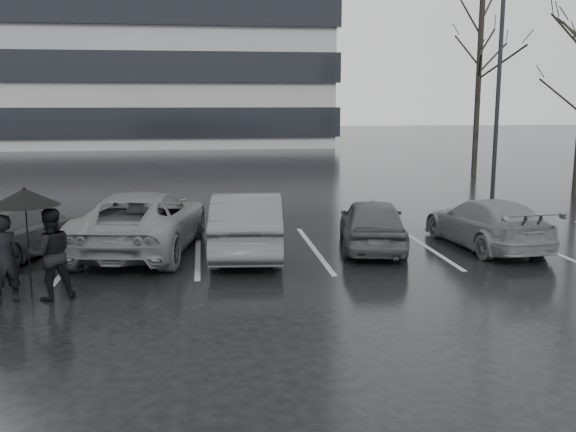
{
  "coord_description": "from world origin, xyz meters",
  "views": [
    {
      "loc": [
        -2.04,
        -12.5,
        3.54
      ],
      "look_at": [
        -0.24,
        1.0,
        1.1
      ],
      "focal_mm": 40.0,
      "sensor_mm": 36.0,
      "label": 1
    }
  ],
  "objects_px": {
    "pedestrian_left": "(4,259)",
    "car_east": "(486,223)",
    "car_main": "(372,223)",
    "car_west_c": "(10,231)",
    "car_west_a": "(247,223)",
    "pedestrian_right": "(51,254)",
    "tree_north": "(478,86)",
    "lamp_post": "(498,96)",
    "car_west_b": "(142,222)"
  },
  "relations": [
    {
      "from": "car_west_b",
      "to": "lamp_post",
      "type": "xyz_separation_m",
      "value": [
        11.26,
        5.28,
        2.98
      ]
    },
    {
      "from": "car_west_a",
      "to": "car_east",
      "type": "bearing_deg",
      "value": -175.69
    },
    {
      "from": "car_east",
      "to": "pedestrian_right",
      "type": "bearing_deg",
      "value": 11.78
    },
    {
      "from": "car_west_b",
      "to": "pedestrian_right",
      "type": "xyz_separation_m",
      "value": [
        -1.29,
        -3.6,
        0.11
      ]
    },
    {
      "from": "car_east",
      "to": "tree_north",
      "type": "distance_m",
      "value": 16.49
    },
    {
      "from": "car_west_a",
      "to": "car_east",
      "type": "height_order",
      "value": "car_west_a"
    },
    {
      "from": "car_west_c",
      "to": "tree_north",
      "type": "xyz_separation_m",
      "value": [
        17.43,
        14.49,
        3.62
      ]
    },
    {
      "from": "car_main",
      "to": "car_west_a",
      "type": "bearing_deg",
      "value": 12.76
    },
    {
      "from": "car_main",
      "to": "car_west_b",
      "type": "xyz_separation_m",
      "value": [
        -5.5,
        0.47,
        0.1
      ]
    },
    {
      "from": "car_west_b",
      "to": "tree_north",
      "type": "xyz_separation_m",
      "value": [
        14.5,
        14.22,
        3.52
      ]
    },
    {
      "from": "car_west_a",
      "to": "car_west_c",
      "type": "bearing_deg",
      "value": 1.14
    },
    {
      "from": "car_west_c",
      "to": "car_main",
      "type": "bearing_deg",
      "value": -164.42
    },
    {
      "from": "car_west_c",
      "to": "pedestrian_right",
      "type": "height_order",
      "value": "pedestrian_right"
    },
    {
      "from": "pedestrian_left",
      "to": "car_east",
      "type": "bearing_deg",
      "value": 165.53
    },
    {
      "from": "car_west_a",
      "to": "pedestrian_left",
      "type": "distance_m",
      "value": 5.49
    },
    {
      "from": "tree_north",
      "to": "lamp_post",
      "type": "bearing_deg",
      "value": -109.95
    },
    {
      "from": "car_main",
      "to": "pedestrian_left",
      "type": "relative_size",
      "value": 2.31
    },
    {
      "from": "car_west_b",
      "to": "car_east",
      "type": "relative_size",
      "value": 1.26
    },
    {
      "from": "car_west_a",
      "to": "pedestrian_left",
      "type": "relative_size",
      "value": 2.78
    },
    {
      "from": "pedestrian_right",
      "to": "car_west_a",
      "type": "bearing_deg",
      "value": -163.64
    },
    {
      "from": "car_main",
      "to": "car_west_c",
      "type": "distance_m",
      "value": 8.43
    },
    {
      "from": "pedestrian_left",
      "to": "lamp_post",
      "type": "distance_m",
      "value": 16.34
    },
    {
      "from": "car_main",
      "to": "car_east",
      "type": "bearing_deg",
      "value": -173.09
    },
    {
      "from": "pedestrian_right",
      "to": "tree_north",
      "type": "relative_size",
      "value": 0.2
    },
    {
      "from": "car_main",
      "to": "car_west_c",
      "type": "bearing_deg",
      "value": 8.93
    },
    {
      "from": "car_west_b",
      "to": "pedestrian_left",
      "type": "height_order",
      "value": "pedestrian_left"
    },
    {
      "from": "car_main",
      "to": "car_west_a",
      "type": "distance_m",
      "value": 3.05
    },
    {
      "from": "pedestrian_left",
      "to": "pedestrian_right",
      "type": "distance_m",
      "value": 0.78
    },
    {
      "from": "pedestrian_left",
      "to": "lamp_post",
      "type": "bearing_deg",
      "value": -177.02
    },
    {
      "from": "tree_north",
      "to": "car_west_c",
      "type": "bearing_deg",
      "value": -140.26
    },
    {
      "from": "car_west_c",
      "to": "pedestrian_left",
      "type": "xyz_separation_m",
      "value": [
        0.87,
        -3.46,
        0.17
      ]
    },
    {
      "from": "car_west_c",
      "to": "pedestrian_left",
      "type": "bearing_deg",
      "value": 121.03
    },
    {
      "from": "car_west_b",
      "to": "car_east",
      "type": "xyz_separation_m",
      "value": [
        8.33,
        -0.63,
        -0.13
      ]
    },
    {
      "from": "pedestrian_right",
      "to": "tree_north",
      "type": "height_order",
      "value": "tree_north"
    },
    {
      "from": "lamp_post",
      "to": "pedestrian_left",
      "type": "bearing_deg",
      "value": -145.92
    },
    {
      "from": "car_west_c",
      "to": "car_east",
      "type": "height_order",
      "value": "car_west_c"
    },
    {
      "from": "car_west_b",
      "to": "tree_north",
      "type": "distance_m",
      "value": 20.61
    },
    {
      "from": "pedestrian_right",
      "to": "pedestrian_left",
      "type": "bearing_deg",
      "value": -12.8
    },
    {
      "from": "car_west_a",
      "to": "pedestrian_right",
      "type": "distance_m",
      "value": 4.8
    },
    {
      "from": "car_east",
      "to": "car_west_b",
      "type": "bearing_deg",
      "value": -9.72
    },
    {
      "from": "tree_north",
      "to": "pedestrian_right",
      "type": "bearing_deg",
      "value": -131.55
    },
    {
      "from": "pedestrian_left",
      "to": "tree_north",
      "type": "height_order",
      "value": "tree_north"
    },
    {
      "from": "tree_north",
      "to": "car_west_a",
      "type": "bearing_deg",
      "value": -129.12
    },
    {
      "from": "pedestrian_right",
      "to": "lamp_post",
      "type": "xyz_separation_m",
      "value": [
        12.55,
        8.88,
        2.87
      ]
    },
    {
      "from": "car_main",
      "to": "car_west_b",
      "type": "bearing_deg",
      "value": 5.39
    },
    {
      "from": "car_west_a",
      "to": "pedestrian_left",
      "type": "xyz_separation_m",
      "value": [
        -4.51,
        -3.13,
        0.07
      ]
    },
    {
      "from": "lamp_post",
      "to": "car_west_a",
      "type": "bearing_deg",
      "value": -146.28
    },
    {
      "from": "pedestrian_left",
      "to": "tree_north",
      "type": "bearing_deg",
      "value": -163.79
    },
    {
      "from": "pedestrian_right",
      "to": "car_west_b",
      "type": "bearing_deg",
      "value": -132.08
    },
    {
      "from": "car_west_a",
      "to": "lamp_post",
      "type": "height_order",
      "value": "lamp_post"
    }
  ]
}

